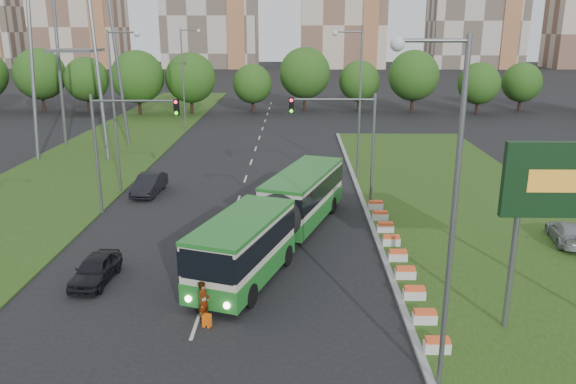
{
  "coord_description": "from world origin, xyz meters",
  "views": [
    {
      "loc": [
        1.26,
        -27.08,
        12.2
      ],
      "look_at": [
        0.75,
        5.37,
        2.6
      ],
      "focal_mm": 35.0,
      "sensor_mm": 36.0,
      "label": 1
    }
  ],
  "objects_px": {
    "traffic_mast_left": "(119,135)",
    "pedestrian": "(204,302)",
    "car_left_near": "(95,269)",
    "traffic_mast_median": "(349,133)",
    "articulated_bus": "(275,216)",
    "car_left_far": "(149,184)",
    "car_median": "(568,233)",
    "shopping_trolley": "(207,321)"
  },
  "relations": [
    {
      "from": "car_left_near",
      "to": "car_median",
      "type": "distance_m",
      "value": 26.18
    },
    {
      "from": "articulated_bus",
      "to": "shopping_trolley",
      "type": "distance_m",
      "value": 9.64
    },
    {
      "from": "articulated_bus",
      "to": "traffic_mast_left",
      "type": "bearing_deg",
      "value": 169.48
    },
    {
      "from": "traffic_mast_left",
      "to": "car_left_far",
      "type": "height_order",
      "value": "traffic_mast_left"
    },
    {
      "from": "car_median",
      "to": "pedestrian",
      "type": "distance_m",
      "value": 21.66
    },
    {
      "from": "car_median",
      "to": "car_left_far",
      "type": "bearing_deg",
      "value": -10.67
    },
    {
      "from": "traffic_mast_median",
      "to": "shopping_trolley",
      "type": "distance_m",
      "value": 18.28
    },
    {
      "from": "traffic_mast_left",
      "to": "shopping_trolley",
      "type": "distance_m",
      "value": 17.67
    },
    {
      "from": "traffic_mast_left",
      "to": "pedestrian",
      "type": "xyz_separation_m",
      "value": [
        7.71,
        -14.55,
        -4.42
      ]
    },
    {
      "from": "traffic_mast_median",
      "to": "shopping_trolley",
      "type": "bearing_deg",
      "value": -114.5
    },
    {
      "from": "car_median",
      "to": "pedestrian",
      "type": "bearing_deg",
      "value": 34.62
    },
    {
      "from": "articulated_bus",
      "to": "car_median",
      "type": "distance_m",
      "value": 16.95
    },
    {
      "from": "car_left_near",
      "to": "car_left_far",
      "type": "distance_m",
      "value": 15.34
    },
    {
      "from": "articulated_bus",
      "to": "pedestrian",
      "type": "relative_size",
      "value": 9.65
    },
    {
      "from": "traffic_mast_median",
      "to": "traffic_mast_left",
      "type": "xyz_separation_m",
      "value": [
        -15.16,
        -1.0,
        0.0
      ]
    },
    {
      "from": "articulated_bus",
      "to": "car_left_near",
      "type": "bearing_deg",
      "value": -131.95
    },
    {
      "from": "car_median",
      "to": "car_left_near",
      "type": "bearing_deg",
      "value": 21.41
    },
    {
      "from": "traffic_mast_left",
      "to": "car_left_near",
      "type": "xyz_separation_m",
      "value": [
        1.71,
        -10.74,
        -4.67
      ]
    },
    {
      "from": "car_left_near",
      "to": "car_median",
      "type": "bearing_deg",
      "value": 14.53
    },
    {
      "from": "pedestrian",
      "to": "shopping_trolley",
      "type": "height_order",
      "value": "pedestrian"
    },
    {
      "from": "traffic_mast_left",
      "to": "car_median",
      "type": "distance_m",
      "value": 28.26
    },
    {
      "from": "car_median",
      "to": "shopping_trolley",
      "type": "relative_size",
      "value": 7.67
    },
    {
      "from": "articulated_bus",
      "to": "shopping_trolley",
      "type": "xyz_separation_m",
      "value": [
        -2.56,
        -9.17,
        -1.53
      ]
    },
    {
      "from": "traffic_mast_median",
      "to": "pedestrian",
      "type": "distance_m",
      "value": 17.8
    },
    {
      "from": "articulated_bus",
      "to": "shopping_trolley",
      "type": "bearing_deg",
      "value": -86.99
    },
    {
      "from": "articulated_bus",
      "to": "car_median",
      "type": "xyz_separation_m",
      "value": [
        16.92,
        0.38,
        -1.04
      ]
    },
    {
      "from": "articulated_bus",
      "to": "pedestrian",
      "type": "xyz_separation_m",
      "value": [
        -2.73,
        -8.74,
        -0.88
      ]
    },
    {
      "from": "pedestrian",
      "to": "car_left_far",
      "type": "bearing_deg",
      "value": 41.98
    },
    {
      "from": "traffic_mast_left",
      "to": "pedestrian",
      "type": "bearing_deg",
      "value": -62.09
    },
    {
      "from": "car_median",
      "to": "shopping_trolley",
      "type": "bearing_deg",
      "value": 35.83
    },
    {
      "from": "articulated_bus",
      "to": "car_median",
      "type": "bearing_deg",
      "value": 19.88
    },
    {
      "from": "car_left_near",
      "to": "pedestrian",
      "type": "xyz_separation_m",
      "value": [
        6.0,
        -3.81,
        0.25
      ]
    },
    {
      "from": "traffic_mast_median",
      "to": "shopping_trolley",
      "type": "xyz_separation_m",
      "value": [
        -7.28,
        -15.98,
        -5.08
      ]
    },
    {
      "from": "car_left_near",
      "to": "pedestrian",
      "type": "bearing_deg",
      "value": -29.61
    },
    {
      "from": "car_left_far",
      "to": "car_median",
      "type": "distance_m",
      "value": 28.65
    },
    {
      "from": "traffic_mast_median",
      "to": "articulated_bus",
      "type": "relative_size",
      "value": 0.45
    },
    {
      "from": "car_left_far",
      "to": "car_median",
      "type": "relative_size",
      "value": 1.08
    },
    {
      "from": "car_left_far",
      "to": "pedestrian",
      "type": "distance_m",
      "value": 20.42
    },
    {
      "from": "traffic_mast_median",
      "to": "traffic_mast_left",
      "type": "relative_size",
      "value": 1.0
    },
    {
      "from": "car_left_near",
      "to": "car_median",
      "type": "relative_size",
      "value": 0.94
    },
    {
      "from": "traffic_mast_median",
      "to": "car_median",
      "type": "distance_m",
      "value": 14.53
    },
    {
      "from": "articulated_bus",
      "to": "car_median",
      "type": "height_order",
      "value": "articulated_bus"
    }
  ]
}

